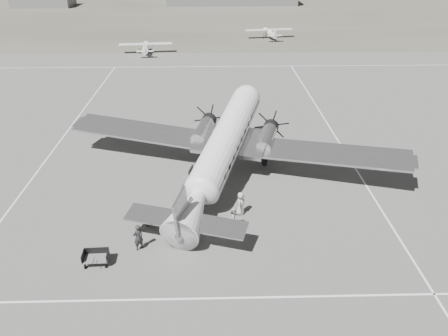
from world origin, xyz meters
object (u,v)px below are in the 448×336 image
(shed_secondary, at_px, (43,0))
(dc3_airliner, at_px, (223,148))
(passenger, at_px, (241,204))
(light_plane_left, at_px, (146,48))
(ground_crew, at_px, (138,237))
(baggage_cart_near, at_px, (158,218))
(baggage_cart_far, at_px, (96,258))
(light_plane_right, at_px, (269,33))
(ramp_agent, at_px, (234,218))

(shed_secondary, bearing_deg, dc3_airliner, -64.53)
(passenger, bearing_deg, light_plane_left, 34.69)
(ground_crew, xyz_separation_m, passenger, (7.38, 4.22, -0.05))
(light_plane_left, bearing_deg, ground_crew, -88.78)
(dc3_airliner, bearing_deg, passenger, -60.29)
(ground_crew, bearing_deg, dc3_airliner, -159.79)
(baggage_cart_near, bearing_deg, light_plane_left, 107.49)
(baggage_cart_near, height_order, ground_crew, ground_crew)
(light_plane_left, distance_m, baggage_cart_far, 60.52)
(baggage_cart_near, distance_m, passenger, 6.50)
(shed_secondary, bearing_deg, baggage_cart_near, -67.87)
(light_plane_right, height_order, baggage_cart_far, light_plane_right)
(baggage_cart_far, bearing_deg, passenger, 27.29)
(baggage_cart_near, relative_size, ramp_agent, 1.06)
(shed_secondary, distance_m, ramp_agent, 133.59)
(shed_secondary, bearing_deg, passenger, -65.11)
(ramp_agent, xyz_separation_m, passenger, (0.58, 1.83, 0.09))
(light_plane_left, relative_size, baggage_cart_near, 5.36)
(baggage_cart_near, bearing_deg, dc3_airliner, 61.76)
(dc3_airliner, relative_size, baggage_cart_near, 17.36)
(baggage_cart_near, distance_m, baggage_cart_far, 5.87)
(ground_crew, relative_size, passenger, 1.05)
(baggage_cart_far, xyz_separation_m, ground_crew, (2.63, 1.53, 0.52))
(light_plane_left, bearing_deg, ramp_agent, -81.83)
(ramp_agent, bearing_deg, baggage_cart_far, 145.41)
(ground_crew, distance_m, ramp_agent, 7.20)
(light_plane_left, relative_size, light_plane_right, 0.96)
(light_plane_left, bearing_deg, baggage_cart_far, -91.43)
(ramp_agent, bearing_deg, passenger, 15.20)
(ground_crew, bearing_deg, shed_secondary, -106.62)
(baggage_cart_near, distance_m, ramp_agent, 5.86)
(dc3_airliner, xyz_separation_m, ramp_agent, (0.63, -7.50, -2.20))
(shed_secondary, bearing_deg, baggage_cart_far, -70.05)
(dc3_airliner, bearing_deg, baggage_cart_near, -109.67)
(dc3_airliner, height_order, baggage_cart_near, dc3_airliner)
(ground_crew, height_order, ramp_agent, ground_crew)
(light_plane_right, height_order, passenger, light_plane_right)
(ground_crew, height_order, passenger, ground_crew)
(shed_secondary, xyz_separation_m, ramp_agent, (55.03, -121.72, -1.12))
(ramp_agent, bearing_deg, ground_crew, 142.23)
(light_plane_left, xyz_separation_m, ramp_agent, (14.05, -56.43, -0.16))
(baggage_cart_near, bearing_deg, ground_crew, -98.57)
(baggage_cart_near, xyz_separation_m, passenger, (6.39, 1.12, 0.45))
(dc3_airliner, relative_size, ramp_agent, 18.34)
(shed_secondary, height_order, ground_crew, shed_secondary)
(ramp_agent, bearing_deg, light_plane_left, 46.83)
(shed_secondary, distance_m, passenger, 132.17)
(light_plane_left, xyz_separation_m, baggage_cart_near, (8.24, -55.72, -0.51))
(baggage_cart_near, bearing_deg, light_plane_right, 85.50)
(dc3_airliner, distance_m, ramp_agent, 7.84)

